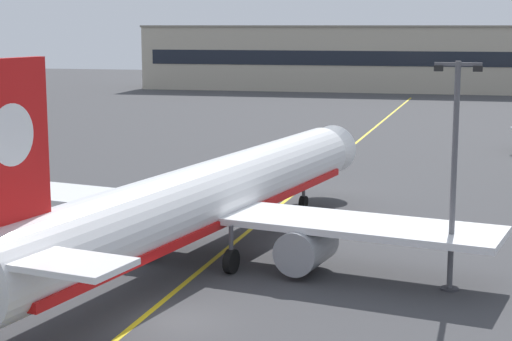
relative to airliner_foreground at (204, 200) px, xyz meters
The scene contains 6 objects.
ground_plane 10.46m from the airliner_foreground, 80.75° to the right, with size 400.00×400.00×0.00m, color #3D3D3F.
taxiway_centreline 20.57m from the airliner_foreground, 85.50° to the left, with size 0.30×180.00×0.01m, color yellow.
airliner_foreground is the anchor object (origin of this frame).
apron_lamp_post 13.82m from the airliner_foreground, 11.34° to the right, with size 2.24×0.90×11.20m.
safety_cone_by_nose_gear 15.93m from the airliner_foreground, 90.22° to the left, with size 0.44×0.44×0.55m.
terminal_building 125.35m from the airliner_foreground, 85.15° to the left, with size 117.09×12.40×12.78m.
Camera 1 is at (11.38, -34.28, 12.88)m, focal length 59.66 mm.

